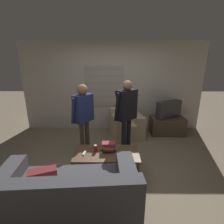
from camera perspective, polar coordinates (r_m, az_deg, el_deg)
name	(u,v)px	position (r m, az deg, el deg)	size (l,w,h in m)	color
ground_plane	(112,167)	(3.70, -0.03, -17.39)	(16.00, 16.00, 0.00)	#7F705B
wall_back	(112,87)	(5.13, 0.06, 8.13)	(5.20, 0.08, 2.55)	#BCB7A8
couch_blue	(68,197)	(2.67, -14.23, -25.34)	(1.93, 1.09, 0.85)	#424247
armchair_beige	(126,125)	(4.86, 4.67, -4.17)	(0.97, 0.95, 0.75)	tan
coffee_table	(107,155)	(3.28, -1.78, -13.73)	(1.18, 0.60, 0.46)	brown
tv_stand	(167,125)	(5.25, 17.51, -4.22)	(0.92, 0.55, 0.49)	#4C3D2D
tv	(169,109)	(5.10, 17.98, 0.82)	(0.76, 0.52, 0.47)	#2D2D33
person_left_standing	(83,111)	(3.79, -9.41, 0.30)	(0.51, 0.77, 1.59)	#4C4233
person_right_standing	(126,109)	(3.69, 4.73, 0.85)	(0.52, 0.85, 1.67)	black
book_stack	(109,147)	(3.27, -0.97, -11.29)	(0.26, 0.20, 0.17)	black
soda_can	(95,148)	(3.28, -5.44, -11.73)	(0.07, 0.07, 0.13)	red
spare_remote	(84,153)	(3.25, -9.04, -13.15)	(0.06, 0.13, 0.02)	white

